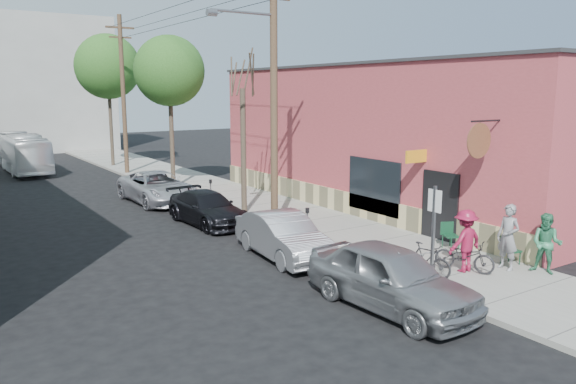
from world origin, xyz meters
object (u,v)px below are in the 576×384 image
sign_post (433,227)px  patio_chair_a (451,236)px  parking_meter_far (211,188)px  tree_bare (243,152)px  car_3 (157,187)px  utility_pole_near (273,91)px  cyclist (465,241)px  bus (23,153)px  car_0 (391,277)px  patio_chair_b (511,250)px  car_2 (207,208)px  parked_bike_a (426,260)px  car_1 (283,236)px  patron_green (547,244)px  parked_bike_b (415,263)px  parking_meter_near (307,219)px  patron_grey (508,237)px  tree_leafy_mid (169,71)px  tree_leafy_far (108,67)px

sign_post → patio_chair_a: size_ratio=3.18×
sign_post → parking_meter_far: size_ratio=2.26×
tree_bare → car_3: tree_bare is taller
utility_pole_near → patio_chair_a: size_ratio=11.36×
cyclist → bus: 32.00m
utility_pole_near → car_0: 9.64m
patio_chair_a → patio_chair_b: 2.23m
tree_bare → car_2: 2.99m
parked_bike_a → car_1: size_ratio=0.36×
sign_post → patio_chair_b: (3.64, 0.11, -1.24)m
patron_green → parked_bike_b: (-3.61, 1.69, -0.41)m
car_2 → car_3: size_ratio=0.84×
sign_post → utility_pole_near: bearing=89.7°
parking_meter_near → car_1: size_ratio=0.28×
cyclist → sign_post: bearing=14.8°
patron_grey → car_2: bearing=-153.6°
patio_chair_b → bus: size_ratio=0.09×
parking_meter_near → car_2: 5.25m
sign_post → parking_meter_far: sign_post is taller
parked_bike_a → bus: (-5.96, 30.84, 0.66)m
patio_chair_b → parked_bike_b: size_ratio=0.48×
utility_pole_near → bus: (-5.35, 23.52, -4.12)m
tree_leafy_mid → utility_pole_near: bearing=-92.1°
parking_meter_far → patron_grey: (3.22, -13.46, 0.16)m
utility_pole_near → tree_leafy_far: size_ratio=1.08×
utility_pole_near → parking_meter_near: bearing=-93.2°
parking_meter_near → patio_chair_b: (3.74, -5.53, -0.39)m
sign_post → parking_meter_near: sign_post is taller
parking_meter_near → bus: bearing=101.3°
patio_chair_b → parked_bike_a: parked_bike_a is taller
utility_pole_near → car_0: utility_pole_near is taller
tree_bare → parked_bike_a: tree_bare is taller
tree_leafy_mid → car_3: size_ratio=1.51×
car_3 → cyclist: bearing=-78.5°
utility_pole_near → patron_grey: (3.08, -8.23, -4.27)m
car_0 → parked_bike_b: bearing=23.3°
tree_leafy_mid → bus: size_ratio=0.89×
patron_green → parked_bike_b: size_ratio=0.98×
tree_bare → patron_grey: bearing=-76.7°
car_3 → patio_chair_b: bearing=-73.0°
sign_post → patio_chair_a: 4.40m
bus → parked_bike_b: bearing=-80.3°
tree_bare → patio_chair_a: 9.61m
parked_bike_b → car_0: (-1.80, -0.90, 0.19)m
utility_pole_near → patio_chair_b: 10.02m
tree_bare → parked_bike_b: (-0.33, -10.45, -2.21)m
patron_green → patron_grey: bearing=-163.1°
car_0 → car_1: size_ratio=1.07×
parking_meter_far → utility_pole_near: size_ratio=0.12×
parking_meter_near → tree_leafy_far: bearing=88.7°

